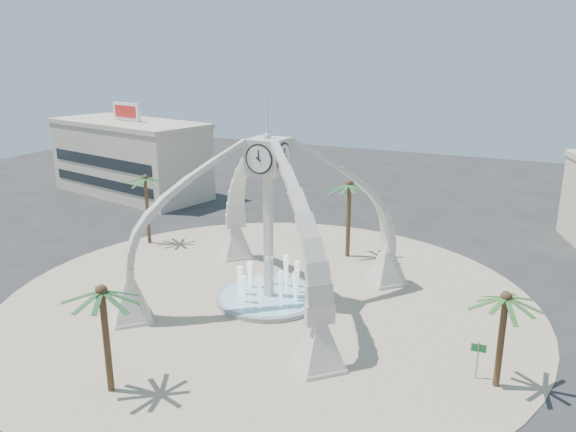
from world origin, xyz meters
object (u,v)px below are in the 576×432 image
at_px(palm_east, 506,298).
at_px(palm_south, 102,292).
at_px(fountain, 269,297).
at_px(street_sign, 478,353).
at_px(palm_north, 350,185).
at_px(clock_tower, 268,218).
at_px(palm_west, 145,179).

relative_size(palm_east, palm_south, 0.91).
xyz_separation_m(fountain, street_sign, (15.66, -4.31, 1.41)).
bearing_deg(palm_north, fountain, -100.35).
bearing_deg(palm_east, street_sign, 166.17).
bearing_deg(clock_tower, street_sign, -15.38).
relative_size(fountain, street_sign, 3.37).
bearing_deg(palm_north, street_sign, -49.42).
bearing_deg(fountain, clock_tower, -90.00).
relative_size(fountain, palm_north, 1.04).
relative_size(fountain, palm_west, 1.09).
distance_m(palm_east, street_sign, 3.89).
bearing_deg(palm_south, palm_east, 26.95).
distance_m(palm_west, palm_north, 19.47).
height_order(clock_tower, palm_north, clock_tower).
bearing_deg(street_sign, palm_north, 125.02).
bearing_deg(palm_west, palm_south, -55.59).
xyz_separation_m(palm_east, street_sign, (-1.13, 0.28, -3.71)).
bearing_deg(palm_south, street_sign, 29.07).
distance_m(clock_tower, palm_south, 14.54).
xyz_separation_m(clock_tower, street_sign, (15.66, -4.31, -4.80)).
bearing_deg(palm_west, palm_north, 14.58).
xyz_separation_m(clock_tower, palm_north, (2.10, 11.52, 0.29)).
bearing_deg(palm_east, fountain, 164.72).
bearing_deg(clock_tower, palm_north, 79.65).
xyz_separation_m(clock_tower, fountain, (0.00, 0.00, -6.20)).
relative_size(clock_tower, fountain, 2.24).
xyz_separation_m(fountain, palm_west, (-16.74, 6.63, 6.20)).
distance_m(clock_tower, palm_north, 11.72).
height_order(palm_north, palm_south, palm_north).
height_order(clock_tower, palm_west, clock_tower).
relative_size(fountain, palm_south, 1.18).
xyz_separation_m(palm_north, palm_south, (-4.48, -25.86, -0.82)).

